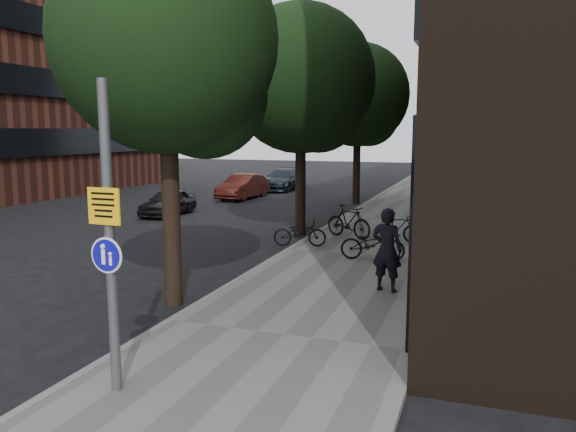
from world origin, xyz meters
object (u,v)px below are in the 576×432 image
at_px(signpost, 110,239).
at_px(parked_bike_facade_near, 373,244).
at_px(pedestrian, 387,250).
at_px(parked_car_near, 168,202).

relative_size(signpost, parked_bike_facade_near, 2.38).
bearing_deg(pedestrian, parked_bike_facade_near, -63.33).
bearing_deg(parked_bike_facade_near, signpost, 162.26).
xyz_separation_m(signpost, pedestrian, (2.64, 5.93, -1.16)).
bearing_deg(signpost, parked_car_near, 120.18).
height_order(signpost, parked_bike_facade_near, signpost).
relative_size(signpost, pedestrian, 2.24).
distance_m(pedestrian, parked_car_near, 13.97).
height_order(parked_bike_facade_near, parked_car_near, parked_car_near).
bearing_deg(pedestrian, parked_car_near, -29.27).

